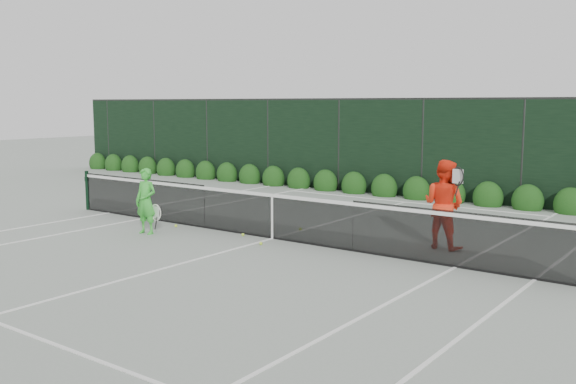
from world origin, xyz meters
The scene contains 8 objects.
ground centered at (0.00, 0.00, 0.00)m, with size 80.00×80.00×0.00m, color gray.
tennis_net centered at (-0.02, 0.00, 0.53)m, with size 12.90×0.10×1.07m.
player_woman centered at (-2.61, -1.23, 0.73)m, with size 0.64×0.41×1.47m.
player_man centered at (3.31, 1.33, 0.90)m, with size 0.97×0.79×1.79m.
court_lines centered at (0.00, 0.00, 0.01)m, with size 11.03×23.83×0.01m.
windscreen_fence centered at (0.00, -2.71, 1.51)m, with size 32.00×21.07×3.06m.
hedge_row centered at (0.00, 7.15, 0.23)m, with size 31.66×0.65×0.94m.
tennis_balls centered at (-0.79, -0.01, 0.03)m, with size 2.88×1.78×0.07m.
Camera 1 is at (8.30, -10.69, 2.90)m, focal length 40.00 mm.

